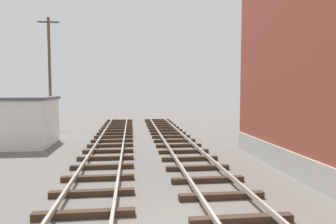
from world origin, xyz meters
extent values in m
cube|color=#38281C|center=(1.11, 0.81, 0.09)|extent=(2.50, 0.24, 0.18)
cube|color=#38281C|center=(1.11, 2.43, 0.09)|extent=(2.50, 0.24, 0.18)
cube|color=#38281C|center=(1.11, 4.05, 0.09)|extent=(2.50, 0.24, 0.18)
cube|color=#38281C|center=(1.11, 5.67, 0.09)|extent=(2.50, 0.24, 0.18)
cube|color=#38281C|center=(1.11, 7.28, 0.09)|extent=(2.50, 0.24, 0.18)
cube|color=#38281C|center=(1.11, 8.90, 0.09)|extent=(2.50, 0.24, 0.18)
cube|color=#38281C|center=(1.11, 10.52, 0.09)|extent=(2.50, 0.24, 0.18)
cube|color=#38281C|center=(1.11, 12.14, 0.09)|extent=(2.50, 0.24, 0.18)
cube|color=#38281C|center=(1.11, 13.76, 0.09)|extent=(2.50, 0.24, 0.18)
cube|color=#38281C|center=(1.11, 15.38, 0.09)|extent=(2.50, 0.24, 0.18)
cube|color=#38281C|center=(1.11, 17.00, 0.09)|extent=(2.50, 0.24, 0.18)
cube|color=#38281C|center=(1.11, 18.62, 0.09)|extent=(2.50, 0.24, 0.18)
cube|color=#38281C|center=(1.11, 20.24, 0.09)|extent=(2.50, 0.24, 0.18)
cube|color=#38281C|center=(1.11, 21.85, 0.09)|extent=(2.50, 0.24, 0.18)
cube|color=#38281C|center=(1.11, 23.47, 0.09)|extent=(2.50, 0.24, 0.18)
cube|color=#38281C|center=(1.11, 25.09, 0.09)|extent=(2.50, 0.24, 0.18)
cube|color=#38281C|center=(-2.62, 1.57, 0.09)|extent=(2.50, 0.24, 0.18)
cube|color=#38281C|center=(-2.62, 3.14, 0.09)|extent=(2.50, 0.24, 0.18)
cube|color=#38281C|center=(-2.62, 4.71, 0.09)|extent=(2.50, 0.24, 0.18)
cube|color=#38281C|center=(-2.62, 6.28, 0.09)|extent=(2.50, 0.24, 0.18)
cube|color=#38281C|center=(-2.62, 7.85, 0.09)|extent=(2.50, 0.24, 0.18)
cube|color=#38281C|center=(-2.62, 9.42, 0.09)|extent=(2.50, 0.24, 0.18)
cube|color=#38281C|center=(-2.62, 10.99, 0.09)|extent=(2.50, 0.24, 0.18)
cube|color=#38281C|center=(-2.62, 12.56, 0.09)|extent=(2.50, 0.24, 0.18)
cube|color=#38281C|center=(-2.62, 14.13, 0.09)|extent=(2.50, 0.24, 0.18)
cube|color=#38281C|center=(-2.62, 15.70, 0.09)|extent=(2.50, 0.24, 0.18)
cube|color=#38281C|center=(-2.62, 17.27, 0.09)|extent=(2.50, 0.24, 0.18)
cube|color=#38281C|center=(-2.62, 18.84, 0.09)|extent=(2.50, 0.24, 0.18)
cube|color=#38281C|center=(-2.62, 20.41, 0.09)|extent=(2.50, 0.24, 0.18)
cube|color=#38281C|center=(-2.62, 21.98, 0.09)|extent=(2.50, 0.24, 0.18)
cube|color=#38281C|center=(-2.62, 23.55, 0.09)|extent=(2.50, 0.24, 0.18)
cube|color=#38281C|center=(-2.62, 25.12, 0.09)|extent=(2.50, 0.24, 0.18)
cube|color=silver|center=(-7.37, 12.06, 1.30)|extent=(2.80, 3.60, 2.60)
cube|color=#4C4C51|center=(-7.37, 12.06, 2.68)|extent=(3.00, 3.80, 0.16)
cube|color=brown|center=(-8.79, 12.06, 1.00)|extent=(0.06, 0.90, 2.00)
cylinder|color=black|center=(-11.02, 21.33, 0.32)|extent=(0.64, 0.24, 0.64)
cylinder|color=black|center=(-11.02, 19.53, 0.32)|extent=(0.64, 0.24, 0.64)
cylinder|color=brown|center=(-8.53, 22.07, 4.70)|extent=(0.24, 0.24, 9.41)
cube|color=#4C3D2D|center=(-8.53, 22.07, 9.01)|extent=(1.80, 0.12, 0.12)
camera|label=1|loc=(-1.45, -5.98, 3.15)|focal=32.86mm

